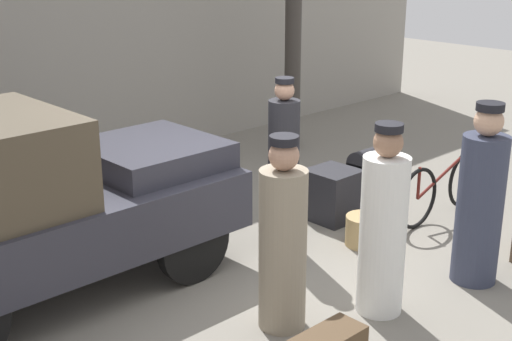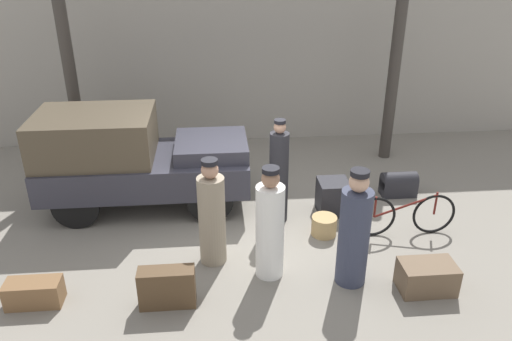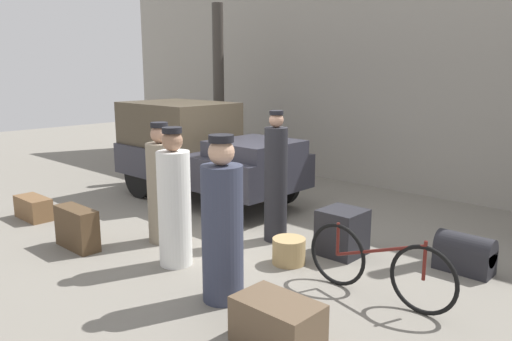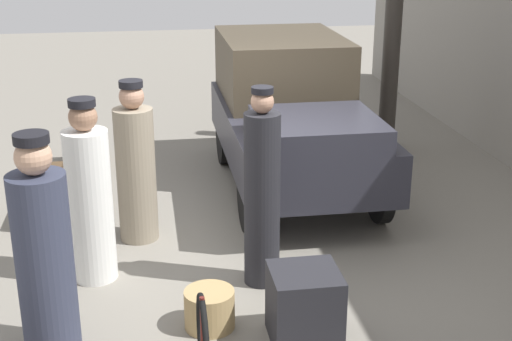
{
  "view_description": "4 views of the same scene",
  "coord_description": "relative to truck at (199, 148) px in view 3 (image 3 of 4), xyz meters",
  "views": [
    {
      "loc": [
        -4.39,
        -4.66,
        3.17
      ],
      "look_at": [
        0.2,
        0.2,
        0.95
      ],
      "focal_mm": 50.0,
      "sensor_mm": 36.0,
      "label": 1
    },
    {
      "loc": [
        -0.47,
        -7.24,
        4.5
      ],
      "look_at": [
        0.2,
        0.2,
        0.95
      ],
      "focal_mm": 35.0,
      "sensor_mm": 36.0,
      "label": 2
    },
    {
      "loc": [
        4.97,
        -4.93,
        2.4
      ],
      "look_at": [
        0.2,
        0.2,
        0.95
      ],
      "focal_mm": 35.0,
      "sensor_mm": 36.0,
      "label": 3
    },
    {
      "loc": [
        6.35,
        -0.78,
        3.18
      ],
      "look_at": [
        0.2,
        0.2,
        0.95
      ],
      "focal_mm": 50.0,
      "sensor_mm": 36.0,
      "label": 4
    }
  ],
  "objects": [
    {
      "name": "porter_carrying_trunk",
      "position": [
        3.31,
        -2.55,
        -0.16
      ],
      "size": [
        0.43,
        0.43,
        1.75
      ],
      "color": "#33384C",
      "rests_on": "ground"
    },
    {
      "name": "trunk_wicker_pale",
      "position": [
        4.31,
        -2.84,
        -0.74
      ],
      "size": [
        0.76,
        0.47,
        0.42
      ],
      "color": "brown",
      "rests_on": "ground"
    },
    {
      "name": "bicycle",
      "position": [
        4.49,
        -1.43,
        -0.59
      ],
      "size": [
        1.72,
        0.04,
        0.76
      ],
      "color": "black",
      "rests_on": "ground"
    },
    {
      "name": "suitcase_small_leather",
      "position": [
        -1.02,
        -2.66,
        -0.78
      ],
      "size": [
        0.73,
        0.33,
        0.36
      ],
      "color": "brown",
      "rests_on": "ground"
    },
    {
      "name": "porter_lifting_near_truck",
      "position": [
        2.51,
        -0.77,
        -0.1
      ],
      "size": [
        0.32,
        0.32,
        1.83
      ],
      "color": "#232328",
      "rests_on": "ground"
    },
    {
      "name": "conductor_in_dark_uniform",
      "position": [
        2.18,
        -2.28,
        -0.18
      ],
      "size": [
        0.4,
        0.4,
        1.71
      ],
      "color": "white",
      "rests_on": "ground"
    },
    {
      "name": "porter_with_bicycle",
      "position": [
        1.37,
        -1.87,
        -0.19
      ],
      "size": [
        0.4,
        0.4,
        1.68
      ],
      "color": "gray",
      "rests_on": "ground"
    },
    {
      "name": "station_building_facade",
      "position": [
        1.92,
        3.12,
        1.3
      ],
      "size": [
        16.0,
        0.15,
        4.5
      ],
      "color": "gray",
      "rests_on": "ground"
    },
    {
      "name": "wicker_basket",
      "position": [
        3.2,
        -1.31,
        -0.79
      ],
      "size": [
        0.41,
        0.41,
        0.32
      ],
      "color": "tan",
      "rests_on": "ground"
    },
    {
      "name": "canopy_pillar_left",
      "position": [
        -1.32,
        1.72,
        0.93
      ],
      "size": [
        0.24,
        0.24,
        3.76
      ],
      "color": "#38332D",
      "rests_on": "ground"
    },
    {
      "name": "ground_plane",
      "position": [
        1.92,
        -0.96,
        -0.95
      ],
      "size": [
        30.0,
        30.0,
        0.0
      ],
      "primitive_type": "plane",
      "color": "gray"
    },
    {
      "name": "suitcase_black_upright",
      "position": [
        4.89,
        -0.08,
        -0.73
      ],
      "size": [
        0.65,
        0.33,
        0.47
      ],
      "color": "#232328",
      "rests_on": "ground"
    },
    {
      "name": "truck",
      "position": [
        0.0,
        0.0,
        0.0
      ],
      "size": [
        3.6,
        1.62,
        1.76
      ],
      "color": "black",
      "rests_on": "ground"
    },
    {
      "name": "suitcase_tan_flat",
      "position": [
        3.5,
        -0.59,
        -0.65
      ],
      "size": [
        0.53,
        0.54,
        0.6
      ],
      "color": "#232328",
      "rests_on": "ground"
    },
    {
      "name": "trunk_umber_medium",
      "position": [
        0.76,
        -2.84,
        -0.68
      ],
      "size": [
        0.74,
        0.27,
        0.56
      ],
      "color": "#4C3823",
      "rests_on": "ground"
    }
  ]
}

